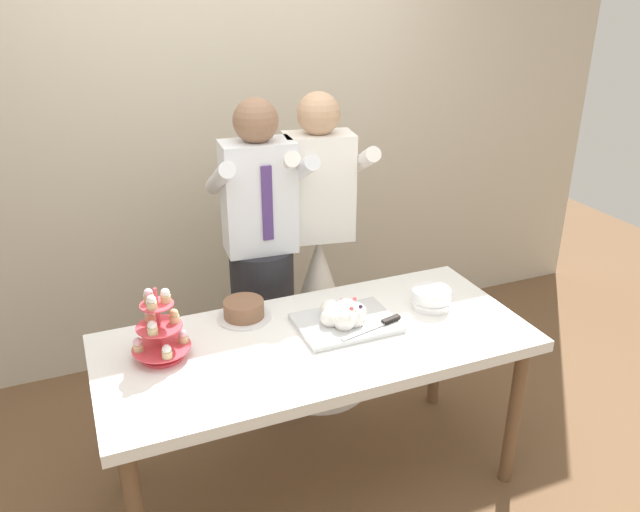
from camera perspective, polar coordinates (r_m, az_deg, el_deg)
The scene contains 9 objects.
ground_plane at distance 3.15m, azimuth -0.27°, elevation -19.50°, with size 8.00×8.00×0.00m, color brown.
rear_wall at distance 3.70m, azimuth -8.85°, elevation 12.55°, with size 5.20×0.10×2.90m, color beige.
dessert_table at distance 2.71m, azimuth -0.30°, elevation -8.70°, with size 1.80×0.80×0.78m.
cupcake_stand at distance 2.57m, azimuth -14.15°, elevation -6.59°, with size 0.23×0.23×0.31m.
main_cake_tray at distance 2.74m, azimuth 2.25°, elevation -5.50°, with size 0.43×0.31×0.13m.
plate_stack at distance 2.93m, azimuth 9.91°, elevation -3.73°, with size 0.18×0.18×0.09m.
round_cake at distance 2.82m, azimuth -6.83°, elevation -4.84°, with size 0.24×0.24×0.08m.
person_groom at distance 3.23m, azimuth -5.19°, elevation -2.20°, with size 0.49×0.52×1.66m.
person_bride at distance 3.43m, azimuth -0.11°, elevation -3.51°, with size 0.57×0.56×1.66m.
Camera 1 is at (-0.86, -2.11, 2.17)m, focal length 35.74 mm.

